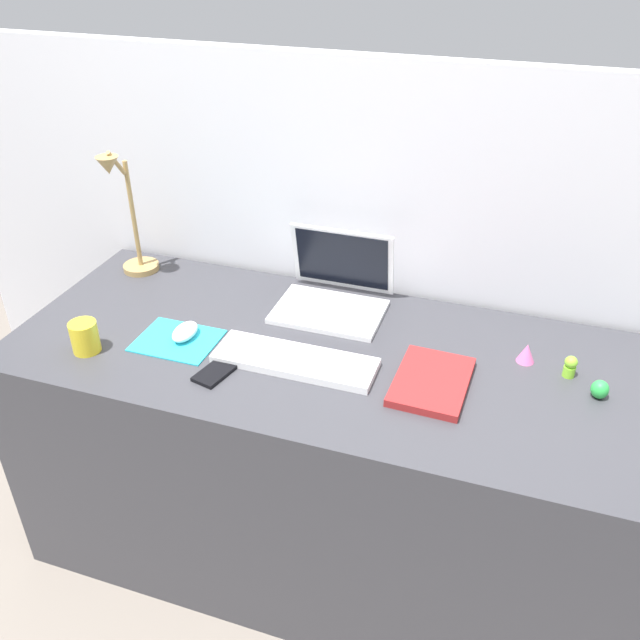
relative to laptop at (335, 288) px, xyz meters
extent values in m
plane|color=slate|center=(0.06, -0.23, -0.79)|extent=(6.00, 6.00, 0.00)
cube|color=silver|center=(0.06, 0.16, -0.10)|extent=(2.87, 0.05, 1.40)
cube|color=#38383D|center=(0.06, -0.23, -0.42)|extent=(1.67, 0.70, 0.74)
cube|color=white|center=(0.00, -0.06, -0.05)|extent=(0.30, 0.21, 0.01)
cube|color=white|center=(0.00, 0.07, 0.06)|extent=(0.30, 0.05, 0.20)
cube|color=black|center=(0.00, 0.06, 0.06)|extent=(0.27, 0.04, 0.17)
cube|color=white|center=(-0.01, -0.31, -0.04)|extent=(0.41, 0.13, 0.02)
cube|color=#28B7CC|center=(-0.34, -0.31, -0.05)|extent=(0.21, 0.17, 0.00)
ellipsoid|color=white|center=(-0.32, -0.30, -0.03)|extent=(0.06, 0.10, 0.03)
cube|color=black|center=(-0.17, -0.41, -0.05)|extent=(0.09, 0.14, 0.01)
cylinder|color=#A5844C|center=(-0.64, 0.01, -0.05)|extent=(0.11, 0.11, 0.02)
cylinder|color=#A5844C|center=(-0.64, 0.01, 0.13)|extent=(0.01, 0.01, 0.33)
cylinder|color=#A5844C|center=(-0.64, -0.03, 0.30)|extent=(0.01, 0.07, 0.09)
cone|color=#A5844C|center=(-0.64, -0.07, 0.31)|extent=(0.06, 0.06, 0.05)
cube|color=maroon|center=(0.33, -0.29, -0.04)|extent=(0.18, 0.25, 0.02)
cylinder|color=yellow|center=(-0.53, -0.43, -0.01)|extent=(0.07, 0.07, 0.08)
cone|color=pink|center=(0.54, -0.11, -0.03)|extent=(0.05, 0.05, 0.05)
cylinder|color=#8CDB33|center=(0.64, -0.14, -0.04)|extent=(0.03, 0.03, 0.03)
sphere|color=#8CDB33|center=(0.64, -0.14, -0.01)|extent=(0.03, 0.03, 0.03)
ellipsoid|color=green|center=(0.71, -0.21, -0.03)|extent=(0.04, 0.04, 0.05)
camera|label=1|loc=(0.49, -1.59, 0.93)|focal=37.71mm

